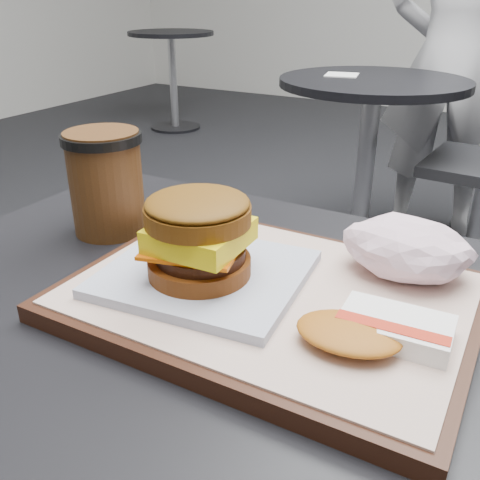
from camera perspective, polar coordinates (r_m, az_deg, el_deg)
name	(u,v)px	position (r m, az deg, el deg)	size (l,w,h in m)	color
customer_table	(234,461)	(0.63, -0.67, -22.50)	(0.80, 0.60, 0.77)	#A5A5AA
serving_tray	(269,297)	(0.52, 3.14, -6.06)	(0.38, 0.28, 0.02)	black
breakfast_sandwich	(201,245)	(0.51, -4.20, -0.57)	(0.21, 0.19, 0.09)	silver
hash_brown	(374,330)	(0.45, 14.15, -9.28)	(0.12, 0.09, 0.02)	white
crumpled_wrapper	(407,248)	(0.56, 17.41, -0.82)	(0.13, 0.10, 0.06)	white
coffee_cup	(106,179)	(0.68, -14.12, 6.35)	(0.10, 0.10, 0.13)	#40230F
neighbor_table	(369,132)	(2.15, 13.58, 11.15)	(0.70, 0.70, 0.75)	black
napkin	(342,75)	(2.16, 10.81, 16.92)	(0.12, 0.12, 0.00)	white
patron	(451,61)	(2.57, 21.59, 17.32)	(0.56, 0.37, 1.54)	silver
bg_table_mid	(172,57)	(4.45, -7.27, 18.82)	(0.66, 0.66, 0.75)	black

